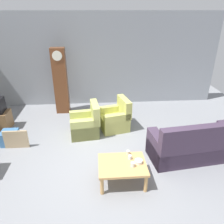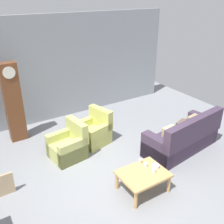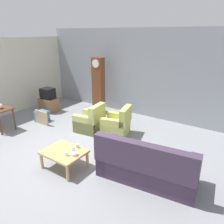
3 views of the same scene
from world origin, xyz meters
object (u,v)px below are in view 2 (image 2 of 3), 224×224
at_px(couch_floral, 183,138).
at_px(armchair_olive_near, 69,146).
at_px(armchair_olive_far, 94,132).
at_px(cup_white_porcelain, 154,170).
at_px(cup_cream_tall, 140,161).
at_px(cup_blue_rimmed, 146,165).
at_px(bowl_white_stacked, 156,166).
at_px(grandfather_clock, 13,103).
at_px(coffee_table_wood, 143,175).

relative_size(couch_floral, armchair_olive_near, 2.38).
height_order(armchair_olive_far, cup_white_porcelain, armchair_olive_far).
relative_size(cup_white_porcelain, cup_cream_tall, 1.04).
distance_m(cup_blue_rimmed, bowl_white_stacked, 0.21).
relative_size(grandfather_clock, cup_blue_rimmed, 24.42).
bearing_deg(cup_cream_tall, coffee_table_wood, -117.40).
bearing_deg(bowl_white_stacked, armchair_olive_near, 120.38).
bearing_deg(couch_floral, cup_blue_rimmed, -163.15).
bearing_deg(bowl_white_stacked, armchair_olive_far, 97.01).
bearing_deg(armchair_olive_far, bowl_white_stacked, -82.99).
distance_m(armchair_olive_near, cup_cream_tall, 1.89).
bearing_deg(coffee_table_wood, grandfather_clock, 115.16).
distance_m(armchair_olive_far, cup_white_porcelain, 2.31).
xyz_separation_m(coffee_table_wood, cup_blue_rimmed, (0.17, 0.14, 0.11)).
xyz_separation_m(grandfather_clock, cup_cream_tall, (1.79, -3.18, -0.61)).
bearing_deg(bowl_white_stacked, coffee_table_wood, -178.86).
bearing_deg(cup_cream_tall, grandfather_clock, 119.40).
height_order(couch_floral, cup_blue_rimmed, couch_floral).
bearing_deg(cup_blue_rimmed, coffee_table_wood, -140.74).
distance_m(cup_white_porcelain, cup_cream_tall, 0.40).
distance_m(armchair_olive_far, grandfather_clock, 2.26).
relative_size(couch_floral, armchair_olive_far, 2.31).
relative_size(couch_floral, cup_cream_tall, 24.98).
xyz_separation_m(couch_floral, bowl_white_stacked, (-1.48, -0.63, 0.11)).
relative_size(grandfather_clock, cup_white_porcelain, 23.88).
bearing_deg(armchair_olive_far, grandfather_clock, 142.98).
bearing_deg(armchair_olive_near, bowl_white_stacked, -59.62).
bearing_deg(armchair_olive_near, cup_white_porcelain, -63.89).
height_order(coffee_table_wood, cup_blue_rimmed, cup_blue_rimmed).
bearing_deg(grandfather_clock, armchair_olive_far, -37.02).
height_order(cup_white_porcelain, cup_cream_tall, cup_white_porcelain).
xyz_separation_m(armchair_olive_near, cup_blue_rimmed, (0.97, -1.79, 0.18)).
xyz_separation_m(cup_blue_rimmed, bowl_white_stacked, (0.16, -0.13, -0.01)).
xyz_separation_m(couch_floral, coffee_table_wood, (-1.81, -0.64, 0.02)).
relative_size(armchair_olive_near, cup_cream_tall, 10.49).
xyz_separation_m(cup_white_porcelain, cup_blue_rimmed, (-0.02, 0.23, -0.00)).
distance_m(couch_floral, cup_white_porcelain, 1.78).
bearing_deg(couch_floral, armchair_olive_near, 153.62).
distance_m(couch_floral, grandfather_clock, 4.53).
xyz_separation_m(cup_blue_rimmed, cup_cream_tall, (-0.02, 0.16, -0.00)).
relative_size(coffee_table_wood, cup_white_porcelain, 10.56).
bearing_deg(cup_cream_tall, cup_white_porcelain, -84.64).
relative_size(cup_blue_rimmed, bowl_white_stacked, 0.56).
bearing_deg(cup_cream_tall, armchair_olive_near, 120.40).
bearing_deg(coffee_table_wood, couch_floral, 19.38).
xyz_separation_m(armchair_olive_near, coffee_table_wood, (0.80, -1.93, 0.07)).
height_order(armchair_olive_far, grandfather_clock, grandfather_clock).
bearing_deg(coffee_table_wood, bowl_white_stacked, 1.14).
distance_m(couch_floral, cup_blue_rimmed, 1.71).
distance_m(couch_floral, cup_cream_tall, 1.69).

